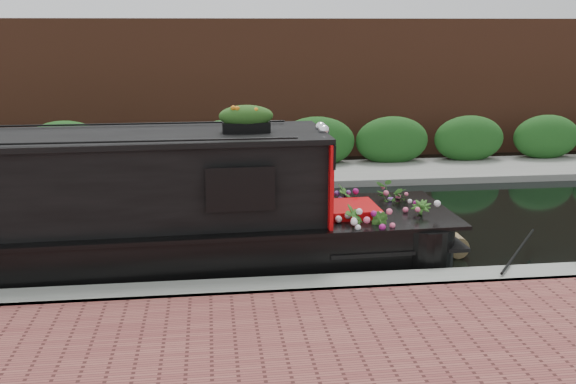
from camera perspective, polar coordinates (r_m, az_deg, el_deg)
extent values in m
plane|color=black|center=(12.41, -4.38, -3.40)|extent=(80.00, 80.00, 0.00)
cube|color=gray|center=(9.33, -3.38, -9.68)|extent=(40.00, 0.60, 0.50)
cube|color=gray|center=(16.45, -5.08, 1.13)|extent=(40.00, 2.40, 0.34)
cube|color=#1D4F1A|center=(17.33, -5.19, 1.82)|extent=(40.00, 1.10, 2.80)
cube|color=brown|center=(19.38, -5.41, 3.20)|extent=(40.00, 1.00, 8.00)
cube|color=black|center=(10.65, -22.75, 0.49)|extent=(9.36, 2.03, 1.37)
cube|color=black|center=(10.51, -23.14, 4.31)|extent=(9.52, 2.18, 0.08)
cube|color=#C4070A|center=(10.39, 2.94, 1.30)|extent=(0.11, 1.77, 1.37)
cube|color=black|center=(9.36, -4.25, 0.25)|extent=(0.91, 0.06, 0.56)
cube|color=#C4070A|center=(10.69, 5.68, -2.45)|extent=(0.83, 0.93, 0.51)
sphere|color=silver|center=(10.10, 3.20, 5.51)|extent=(0.18, 0.18, 0.18)
sphere|color=silver|center=(10.38, 2.92, 5.76)|extent=(0.18, 0.18, 0.18)
cube|color=black|center=(10.09, -3.73, 5.76)|extent=(0.75, 0.28, 0.16)
ellipsoid|color=orange|center=(10.06, -3.75, 6.88)|extent=(0.81, 0.28, 0.24)
imported|color=#2B591D|center=(10.02, 5.83, -3.09)|extent=(0.43, 0.43, 0.69)
imported|color=#2B591D|center=(10.09, 8.14, -3.41)|extent=(0.37, 0.39, 0.56)
imported|color=#2B591D|center=(11.50, 9.38, -0.88)|extent=(0.73, 0.67, 0.69)
imported|color=#2B591D|center=(10.77, 11.66, -2.31)|extent=(0.46, 0.46, 0.60)
imported|color=#2B591D|center=(11.30, 5.01, -1.01)|extent=(0.37, 0.43, 0.68)
cylinder|color=brown|center=(11.38, 14.63, -4.58)|extent=(0.37, 0.38, 0.37)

